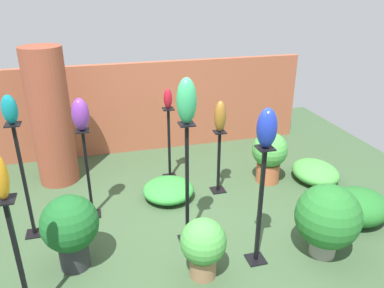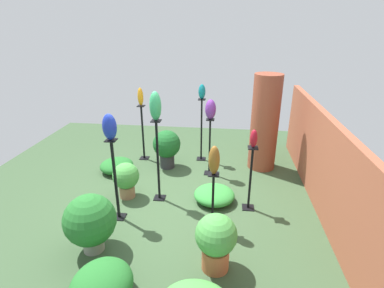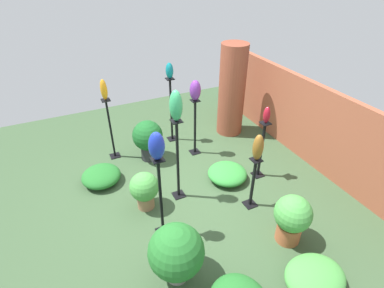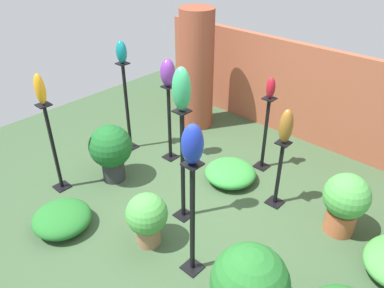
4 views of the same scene
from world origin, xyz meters
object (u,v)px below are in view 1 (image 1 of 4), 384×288
object	(u,v)px
pedestal_jade	(187,190)
pedestal_ruby	(169,147)
pedestal_amber	(21,269)
art_vase_bronze	(220,116)
potted_plant_mid_left	(70,227)
pedestal_bronze	(219,165)
art_vase_violet	(80,114)
art_vase_jade	(186,101)
art_vase_ruby	(168,99)
pedestal_cobalt	(260,212)
art_vase_cobalt	(267,128)
potted_plant_walkway_edge	(328,218)
potted_plant_mid_right	(203,245)
pedestal_violet	(88,178)
potted_plant_near_pillar	(269,154)
brick_pillar	(51,118)
art_vase_teal	(10,109)
pedestal_teal	(25,187)

from	to	relation	value
pedestal_jade	pedestal_ruby	bearing A→B (deg)	85.41
pedestal_amber	art_vase_bronze	world-z (taller)	art_vase_bronze
pedestal_amber	potted_plant_mid_left	distance (m)	0.73
pedestal_bronze	art_vase_violet	size ratio (longest dim) A/B	2.35
art_vase_jade	potted_plant_mid_left	xyz separation A→B (m)	(-1.26, -0.11, -1.22)
potted_plant_mid_left	art_vase_ruby	bearing A→B (deg)	50.41
pedestal_cobalt	art_vase_cobalt	world-z (taller)	art_vase_cobalt
pedestal_ruby	art_vase_jade	world-z (taller)	art_vase_jade
art_vase_cobalt	art_vase_ruby	bearing A→B (deg)	103.85
potted_plant_walkway_edge	potted_plant_mid_right	bearing A→B (deg)	178.83
pedestal_violet	potted_plant_walkway_edge	size ratio (longest dim) A/B	1.41
pedestal_cobalt	potted_plant_near_pillar	distance (m)	1.85
art_vase_jade	potted_plant_walkway_edge	bearing A→B (deg)	-23.78
brick_pillar	pedestal_ruby	size ratio (longest dim) A/B	1.79
art_vase_bronze	potted_plant_near_pillar	world-z (taller)	art_vase_bronze
pedestal_bronze	potted_plant_mid_right	size ratio (longest dim) A/B	1.40
art_vase_jade	art_vase_teal	bearing A→B (deg)	161.33
pedestal_violet	art_vase_teal	world-z (taller)	art_vase_teal
pedestal_ruby	pedestal_teal	size ratio (longest dim) A/B	0.79
art_vase_ruby	art_vase_violet	bearing A→B (deg)	-147.85
pedestal_cobalt	potted_plant_walkway_edge	xyz separation A→B (m)	(0.76, -0.09, -0.15)
pedestal_bronze	potted_plant_mid_right	xyz separation A→B (m)	(-0.70, -1.58, -0.04)
pedestal_teal	art_vase_jade	world-z (taller)	art_vase_jade
pedestal_teal	potted_plant_near_pillar	xyz separation A→B (m)	(3.30, 0.48, -0.21)
pedestal_ruby	potted_plant_mid_left	size ratio (longest dim) A/B	1.34
pedestal_jade	pedestal_ruby	xyz separation A→B (m)	(0.13, 1.57, -0.17)
brick_pillar	pedestal_teal	xyz separation A→B (m)	(-0.23, -1.34, -0.35)
pedestal_ruby	art_vase_ruby	bearing A→B (deg)	0.00
art_vase_bronze	potted_plant_mid_right	size ratio (longest dim) A/B	0.66
art_vase_jade	potted_plant_near_pillar	size ratio (longest dim) A/B	0.61
pedestal_bronze	art_vase_bronze	distance (m)	0.73
pedestal_jade	art_vase_violet	bearing A→B (deg)	142.25
potted_plant_near_pillar	art_vase_teal	bearing A→B (deg)	-171.70
pedestal_bronze	art_vase_cobalt	distance (m)	1.90
brick_pillar	art_vase_violet	distance (m)	1.26
potted_plant_near_pillar	pedestal_bronze	bearing A→B (deg)	-174.17
pedestal_jade	potted_plant_mid_left	size ratio (longest dim) A/B	1.75
art_vase_cobalt	art_vase_jade	world-z (taller)	art_vase_jade
art_vase_cobalt	art_vase_teal	size ratio (longest dim) A/B	1.23
art_vase_jade	art_vase_ruby	distance (m)	1.64
pedestal_teal	art_vase_bronze	xyz separation A→B (m)	(2.47, 0.40, 0.49)
potted_plant_mid_right	potted_plant_walkway_edge	distance (m)	1.39
art_vase_cobalt	art_vase_violet	world-z (taller)	art_vase_cobalt
art_vase_violet	potted_plant_mid_left	bearing A→B (deg)	-102.04
brick_pillar	art_vase_cobalt	bearing A→B (deg)	-48.62
pedestal_amber	art_vase_violet	size ratio (longest dim) A/B	3.21
art_vase_violet	potted_plant_mid_right	distance (m)	2.05
potted_plant_mid_right	brick_pillar	bearing A→B (deg)	121.44
art_vase_violet	potted_plant_mid_right	world-z (taller)	art_vase_violet
pedestal_violet	potted_plant_mid_right	xyz separation A→B (m)	(1.08, -1.42, -0.16)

